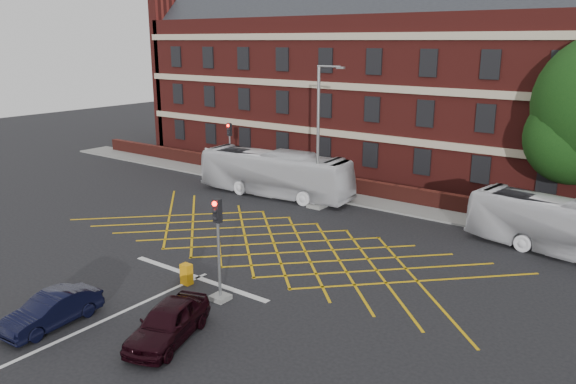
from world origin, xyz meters
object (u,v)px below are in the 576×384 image
Objects in this scene: car_maroon at (168,322)px; traffic_light_far at (230,156)px; bus_left at (275,173)px; traffic_light_near at (219,259)px; car_navy at (52,310)px; street_lamp at (319,161)px; bus_right at (574,229)px; utility_cabinet at (187,274)px; direction_signs at (211,158)px.

car_maroon is 23.77m from traffic_light_far.
bus_left is 2.57× the size of traffic_light_near.
street_lamp reaches higher than car_navy.
bus_left is 1.08× the size of bus_right.
street_lamp reaches higher than bus_right.
bus_right is 2.39× the size of traffic_light_far.
car_maroon reaches higher than utility_cabinet.
street_lamp is at bearing -11.28° from direction_signs.
bus_right is 17.28m from traffic_light_near.
car_navy is at bearing -59.79° from direction_signs.
traffic_light_near is 2.59m from utility_cabinet.
traffic_light_near is 22.09m from direction_signs.
traffic_light_near is at bearing -6.60° from utility_cabinet.
car_navy is 5.67m from utility_cabinet.
direction_signs is (-15.65, 15.59, -0.39)m from traffic_light_near.
bus_right is 23.61m from car_navy.
bus_left is 2.57× the size of traffic_light_far.
direction_signs is (-11.59, 2.31, -1.64)m from street_lamp.
bus_left reaches higher than bus_right.
car_navy is 0.43× the size of street_lamp.
bus_left is 5.79m from traffic_light_far.
traffic_light_near reaches higher than bus_right.
bus_right is (18.52, -0.22, -0.11)m from bus_left.
bus_right is at bearing 46.61° from utility_cabinet.
traffic_light_far is at bearing 108.82° from car_maroon.
street_lamp is (-4.80, 16.68, 2.33)m from car_maroon.
bus_left is 14.89m from utility_cabinet.
bus_right is 4.64× the size of direction_signs.
traffic_light_near is at bearing 151.18° from bus_right.
car_navy is at bearing -171.27° from bus_left.
car_navy is at bearing -174.65° from car_maroon.
traffic_light_far is (-24.08, 1.84, 0.34)m from bus_right.
traffic_light_far is at bearing 94.26° from bus_right.
traffic_light_far reaches higher than bus_right.
direction_signs is (-7.64, 1.65, -0.15)m from bus_left.
car_navy is at bearing -64.22° from traffic_light_far.
direction_signs reaches higher than car_maroon.
direction_signs is at bearing 94.54° from bus_right.
bus_left is 19.73m from car_navy.
direction_signs is at bearing 168.72° from street_lamp.
bus_left is 18.52m from bus_right.
direction_signs is at bearing 179.18° from traffic_light_far.
traffic_light_far is (-14.30, 18.96, 1.08)m from car_maroon.
traffic_light_far is at bearing 111.44° from car_navy.
car_navy is 6.43m from traffic_light_near.
car_navy is 18.69m from street_lamp.
traffic_light_far is 2.12m from direction_signs.
car_maroon is (8.75, -17.34, -0.85)m from bus_left.
bus_right reaches higher than utility_cabinet.
bus_right is at bearing -4.09° from direction_signs.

